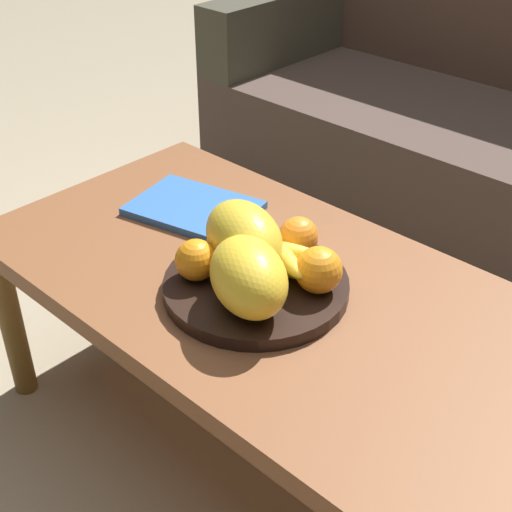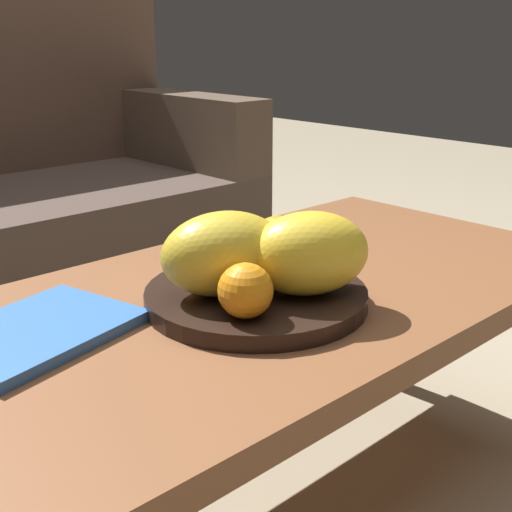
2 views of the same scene
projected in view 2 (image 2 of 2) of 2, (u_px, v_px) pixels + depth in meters
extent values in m
cube|color=brown|center=(255.00, 304.00, 1.06)|extent=(1.20, 0.59, 0.04)
cylinder|color=brown|center=(351.00, 295.00, 1.67)|extent=(0.05, 0.05, 0.39)
cube|color=brown|center=(179.00, 128.00, 2.17)|extent=(0.14, 0.70, 0.22)
cylinder|color=black|center=(256.00, 297.00, 1.00)|extent=(0.32, 0.32, 0.03)
ellipsoid|color=yellow|center=(224.00, 254.00, 0.96)|extent=(0.21, 0.17, 0.12)
ellipsoid|color=yellow|center=(309.00, 253.00, 0.96)|extent=(0.21, 0.18, 0.12)
sphere|color=orange|center=(278.00, 241.00, 1.08)|extent=(0.08, 0.08, 0.08)
sphere|color=orange|center=(245.00, 291.00, 0.89)|extent=(0.07, 0.07, 0.07)
sphere|color=orange|center=(204.00, 248.00, 1.06)|extent=(0.07, 0.07, 0.07)
ellipsoid|color=yellow|center=(236.00, 266.00, 1.04)|extent=(0.09, 0.15, 0.03)
ellipsoid|color=yellow|center=(240.00, 270.00, 1.02)|extent=(0.15, 0.07, 0.03)
ellipsoid|color=yellow|center=(240.00, 252.00, 1.02)|extent=(0.15, 0.10, 0.03)
ellipsoid|color=yellow|center=(251.00, 250.00, 1.02)|extent=(0.15, 0.09, 0.03)
cube|color=#366CBF|center=(35.00, 332.00, 0.89)|extent=(0.28, 0.23, 0.02)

